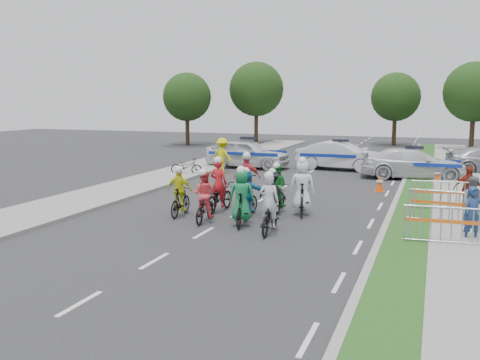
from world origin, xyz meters
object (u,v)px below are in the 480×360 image
(rider_0, at_px, (269,213))
(spectator_1, at_px, (474,203))
(police_car_0, at_px, (248,154))
(tree_4, at_px, (396,97))
(tree_0, at_px, (187,97))
(spectator_2, at_px, (468,189))
(barrier_1, at_px, (441,208))
(rider_1, at_px, (242,203))
(rider_7, at_px, (302,193))
(cone_1, at_px, (437,175))
(rider_5, at_px, (247,195))
(rider_6, at_px, (219,193))
(rider_8, at_px, (277,193))
(cone_0, at_px, (380,184))
(parked_bike, at_px, (186,167))
(barrier_2, at_px, (440,197))
(police_car_2, at_px, (414,164))
(tree_1, at_px, (475,92))
(rider_2, at_px, (204,202))
(rider_9, at_px, (247,185))
(spectator_0, at_px, (473,215))
(marshal_hiviz, at_px, (222,156))
(rider_4, at_px, (273,198))
(barrier_0, at_px, (441,227))
(tree_3, at_px, (256,89))
(police_car_1, at_px, (340,156))
(rider_3, at_px, (180,197))

(rider_0, relative_size, spectator_1, 1.15)
(police_car_0, height_order, tree_4, tree_4)
(tree_0, distance_m, tree_4, 18.03)
(spectator_2, xyz_separation_m, barrier_1, (-0.90, -2.43, -0.27))
(rider_1, xyz_separation_m, rider_7, (1.41, 2.27, 0.03))
(rider_1, relative_size, cone_1, 2.77)
(rider_7, bearing_deg, rider_5, 12.68)
(rider_6, xyz_separation_m, rider_8, (1.90, 0.85, 0.00))
(cone_0, distance_m, parked_bike, 10.35)
(rider_1, bearing_deg, barrier_2, -152.67)
(police_car_2, height_order, tree_1, tree_1)
(rider_0, height_order, rider_1, rider_1)
(cone_0, bearing_deg, tree_0, 134.44)
(rider_6, xyz_separation_m, tree_1, (9.76, 26.92, 3.88))
(rider_2, height_order, rider_7, rider_7)
(rider_9, height_order, police_car_0, rider_9)
(spectator_0, bearing_deg, police_car_0, 109.45)
(tree_4, bearing_deg, barrier_2, -82.54)
(tree_1, bearing_deg, marshal_hiviz, -127.61)
(police_car_0, height_order, police_car_2, police_car_0)
(rider_6, bearing_deg, rider_8, -152.48)
(police_car_0, bearing_deg, spectator_2, -125.43)
(rider_1, bearing_deg, spectator_2, -154.83)
(rider_8, relative_size, cone_1, 2.53)
(cone_0, bearing_deg, barrier_2, -56.16)
(cone_0, bearing_deg, rider_9, -133.03)
(rider_4, height_order, rider_8, rider_8)
(rider_6, distance_m, rider_9, 1.64)
(barrier_0, height_order, tree_3, tree_3)
(rider_2, distance_m, police_car_0, 14.12)
(rider_5, relative_size, cone_0, 2.43)
(rider_9, relative_size, police_car_0, 0.41)
(rider_6, relative_size, spectator_0, 1.26)
(police_car_1, bearing_deg, police_car_0, 107.83)
(police_car_0, bearing_deg, police_car_1, -75.80)
(police_car_2, bearing_deg, police_car_1, 55.38)
(rider_9, bearing_deg, spectator_1, 162.59)
(spectator_1, distance_m, parked_bike, 15.64)
(spectator_2, xyz_separation_m, parked_bike, (-13.56, 5.14, -0.38))
(rider_9, distance_m, police_car_2, 10.91)
(rider_5, xyz_separation_m, marshal_hiviz, (-4.85, 9.77, 0.24))
(marshal_hiviz, height_order, cone_1, marshal_hiviz)
(spectator_1, relative_size, barrier_1, 0.82)
(spectator_0, relative_size, tree_4, 0.25)
(rider_0, bearing_deg, spectator_0, -174.32)
(rider_7, bearing_deg, tree_4, -102.84)
(spectator_0, xyz_separation_m, barrier_0, (-0.83, -0.83, -0.23))
(rider_5, bearing_deg, tree_0, -52.46)
(rider_2, distance_m, rider_3, 1.25)
(cone_1, relative_size, tree_3, 0.10)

